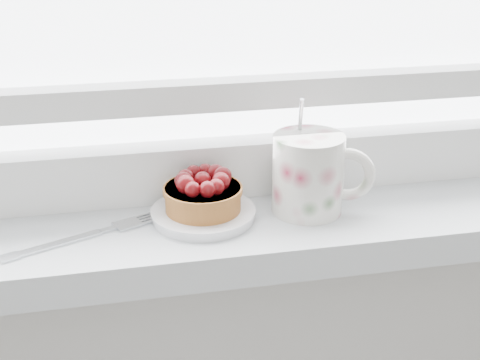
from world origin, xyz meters
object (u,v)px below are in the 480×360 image
object	(u,v)px
raspberry_tart	(203,192)
floral_mug	(311,172)
saucer	(203,214)
fork	(86,236)

from	to	relation	value
raspberry_tart	floral_mug	world-z (taller)	floral_mug
floral_mug	raspberry_tart	bearing A→B (deg)	177.92
saucer	floral_mug	world-z (taller)	floral_mug
saucer	floral_mug	xyz separation A→B (m)	(0.13, -0.00, 0.04)
floral_mug	saucer	bearing A→B (deg)	177.96
saucer	raspberry_tart	distance (m)	0.03
raspberry_tart	floral_mug	distance (m)	0.13
saucer	fork	size ratio (longest dim) A/B	0.67
saucer	fork	bearing A→B (deg)	-171.88
raspberry_tart	fork	xyz separation A→B (m)	(-0.14, -0.02, -0.03)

